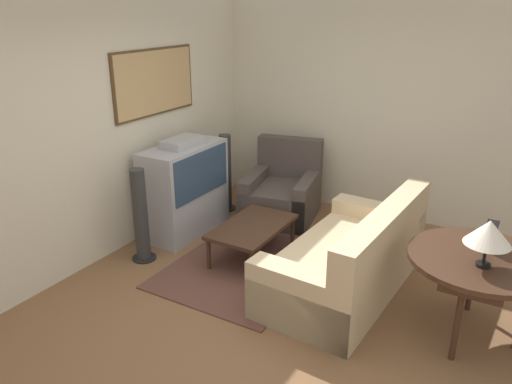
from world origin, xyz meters
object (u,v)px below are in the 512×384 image
at_px(table_lamp, 489,233).
at_px(mantel_clock, 491,235).
at_px(speaker_tower_left, 141,218).
at_px(couch, 350,261).
at_px(armchair, 282,194).
at_px(tv, 185,188).
at_px(coffee_table, 252,228).
at_px(console_table, 480,264).
at_px(speaker_tower_right, 226,175).

relative_size(table_lamp, mantel_clock, 1.75).
relative_size(table_lamp, speaker_tower_left, 0.37).
distance_m(couch, armchair, 1.86).
relative_size(tv, coffee_table, 1.15).
bearing_deg(console_table, tv, 82.32).
distance_m(coffee_table, table_lamp, 2.41).
bearing_deg(armchair, speaker_tower_left, -124.56).
xyz_separation_m(console_table, table_lamp, (-0.15, -0.03, 0.34)).
relative_size(couch, speaker_tower_left, 1.95).
height_order(console_table, mantel_clock, mantel_clock).
relative_size(console_table, speaker_tower_right, 1.09).
height_order(coffee_table, table_lamp, table_lamp).
bearing_deg(table_lamp, mantel_clock, -0.18).
bearing_deg(console_table, couch, 81.17).
relative_size(tv, mantel_clock, 5.33).
xyz_separation_m(tv, table_lamp, (-0.59, -3.33, 0.46)).
distance_m(mantel_clock, speaker_tower_left, 3.36).
bearing_deg(couch, table_lamp, 77.54).
bearing_deg(tv, armchair, -39.29).
distance_m(coffee_table, console_table, 2.29).
bearing_deg(console_table, mantel_clock, -8.16).
distance_m(coffee_table, speaker_tower_right, 1.43).
height_order(armchair, mantel_clock, armchair).
bearing_deg(tv, speaker_tower_left, -177.33).
xyz_separation_m(tv, coffee_table, (-0.19, -1.04, -0.20)).
xyz_separation_m(tv, couch, (-0.27, -2.18, -0.24)).
bearing_deg(speaker_tower_right, couch, -116.83).
bearing_deg(speaker_tower_right, mantel_clock, -107.62).
bearing_deg(console_table, table_lamp, -169.02).
bearing_deg(tv, coffee_table, -100.37).
bearing_deg(table_lamp, console_table, 10.98).
bearing_deg(coffee_table, speaker_tower_right, 45.10).
bearing_deg(speaker_tower_right, tv, 177.33).
relative_size(tv, speaker_tower_right, 1.13).
relative_size(armchair, console_table, 0.99).
xyz_separation_m(tv, armchair, (0.98, -0.80, -0.24)).
bearing_deg(console_table, speaker_tower_left, 96.41).
relative_size(coffee_table, speaker_tower_left, 0.99).
xyz_separation_m(armchair, speaker_tower_left, (-1.79, 0.76, 0.18)).
distance_m(couch, speaker_tower_right, 2.40).
bearing_deg(mantel_clock, speaker_tower_left, 99.94).
bearing_deg(armchair, console_table, -41.12).
relative_size(couch, armchair, 1.79).
relative_size(armchair, mantel_clock, 5.12).
bearing_deg(couch, console_table, 84.42).
xyz_separation_m(armchair, speaker_tower_right, (-0.17, 0.76, 0.18)).
height_order(mantel_clock, speaker_tower_right, speaker_tower_right).
height_order(tv, speaker_tower_right, tv).
bearing_deg(speaker_tower_left, tv, 2.67).
relative_size(coffee_table, mantel_clock, 4.65).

